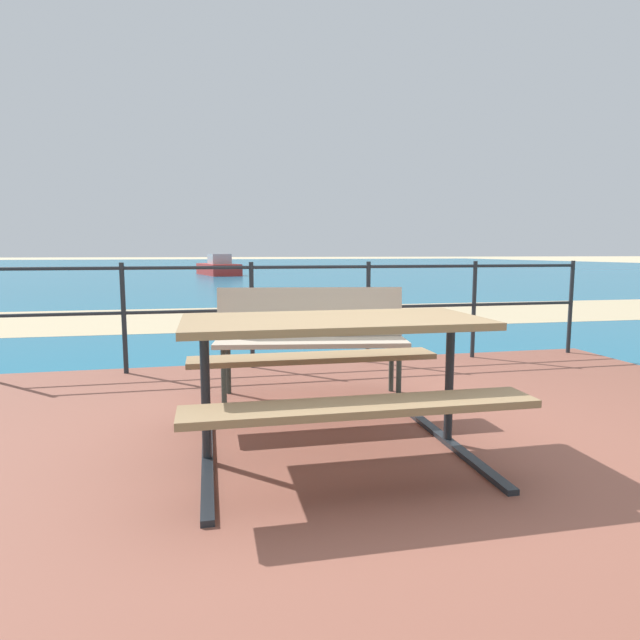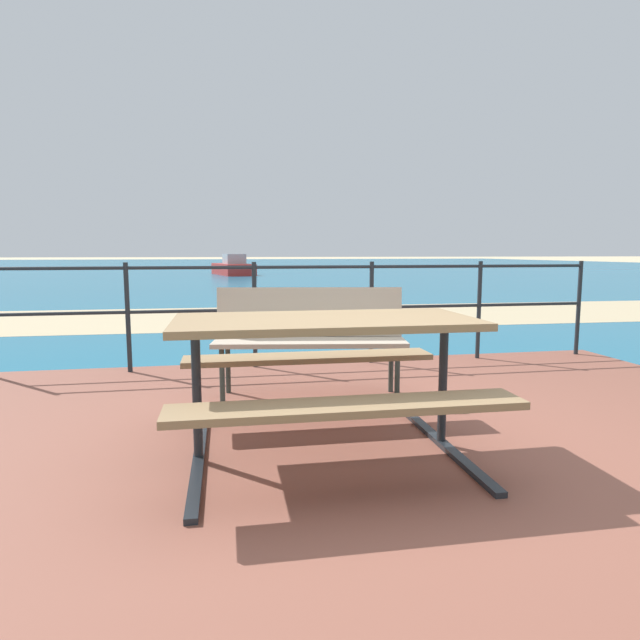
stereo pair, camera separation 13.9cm
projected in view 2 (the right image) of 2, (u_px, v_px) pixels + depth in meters
ground_plane at (387, 460)px, 3.07m from camera, size 240.00×240.00×0.00m
patio_paving at (387, 455)px, 3.07m from camera, size 6.40×5.20×0.06m
sea_water at (230, 267)px, 42.05m from camera, size 90.00×90.00×0.01m
beach_strip at (271, 317)px, 9.78m from camera, size 54.06×4.69×0.01m
picnic_table at (325, 351)px, 2.95m from camera, size 1.65×1.43×0.77m
park_bench at (310, 330)px, 4.19m from camera, size 1.52×0.65×0.85m
railing_fence at (314, 301)px, 5.31m from camera, size 5.94×0.04×1.03m
boat_near at (233, 268)px, 27.69m from camera, size 2.23×4.31×1.07m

